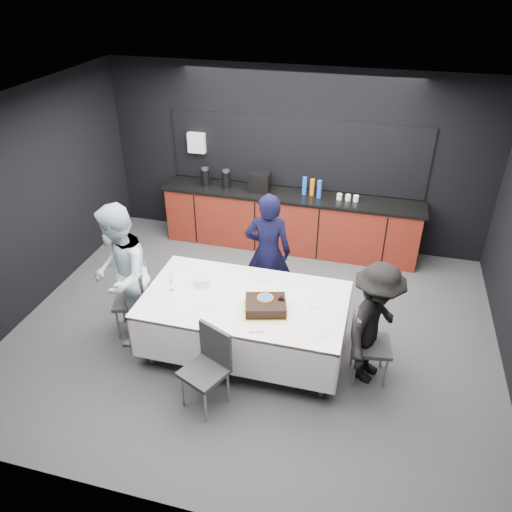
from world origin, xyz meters
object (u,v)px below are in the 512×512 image
(chair_left, at_px, (137,295))
(person_left, at_px, (120,276))
(person_right, at_px, (374,324))
(cake_assembly, at_px, (266,305))
(party_table, at_px, (245,308))
(champagne_flute, at_px, (170,279))
(chair_right, at_px, (365,339))
(person_center, at_px, (268,252))
(chair_near, at_px, (209,362))
(plate_stack, at_px, (203,281))

(chair_left, height_order, person_left, person_left)
(person_left, bearing_deg, person_right, 71.33)
(cake_assembly, bearing_deg, party_table, 152.79)
(chair_left, bearing_deg, champagne_flute, -11.39)
(champagne_flute, bearing_deg, chair_right, -0.01)
(chair_right, bearing_deg, party_table, 177.28)
(cake_assembly, distance_m, person_center, 1.15)
(cake_assembly, height_order, chair_left, cake_assembly)
(party_table, height_order, cake_assembly, cake_assembly)
(champagne_flute, height_order, person_center, person_center)
(champagne_flute, relative_size, chair_right, 0.24)
(chair_right, bearing_deg, cake_assembly, -175.85)
(cake_assembly, relative_size, person_right, 0.38)
(cake_assembly, xyz_separation_m, chair_near, (-0.43, -0.70, -0.31))
(cake_assembly, relative_size, chair_left, 0.61)
(person_center, bearing_deg, champagne_flute, 40.69)
(chair_near, relative_size, person_left, 0.52)
(cake_assembly, xyz_separation_m, person_right, (1.18, 0.10, -0.10))
(person_right, bearing_deg, party_table, 107.47)
(chair_left, height_order, chair_right, same)
(champagne_flute, relative_size, person_right, 0.15)
(champagne_flute, bearing_deg, cake_assembly, -3.97)
(party_table, distance_m, chair_left, 1.40)
(plate_stack, bearing_deg, cake_assembly, -18.98)
(person_center, bearing_deg, plate_stack, 46.07)
(person_center, height_order, person_right, person_center)
(chair_right, height_order, chair_near, same)
(plate_stack, distance_m, chair_left, 0.89)
(party_table, height_order, person_center, person_center)
(chair_right, relative_size, chair_near, 1.00)
(chair_left, bearing_deg, person_right, -1.66)
(party_table, bearing_deg, chair_right, -2.72)
(chair_near, bearing_deg, cake_assembly, 58.54)
(chair_left, distance_m, chair_right, 2.78)
(party_table, xyz_separation_m, champagne_flute, (-0.87, -0.07, 0.30))
(champagne_flute, distance_m, person_right, 2.34)
(party_table, bearing_deg, person_center, 88.08)
(party_table, bearing_deg, champagne_flute, -175.70)
(plate_stack, height_order, chair_right, chair_right)
(person_center, bearing_deg, chair_near, 76.06)
(cake_assembly, xyz_separation_m, chair_right, (1.10, 0.08, -0.31))
(chair_right, bearing_deg, chair_left, 177.81)
(party_table, relative_size, chair_right, 2.51)
(plate_stack, relative_size, person_left, 0.11)
(cake_assembly, relative_size, plate_stack, 2.85)
(party_table, xyz_separation_m, chair_near, (-0.15, -0.85, -0.11))
(party_table, distance_m, person_right, 1.47)
(party_table, bearing_deg, person_left, -176.31)
(party_table, distance_m, person_left, 1.52)
(chair_left, distance_m, chair_near, 1.53)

